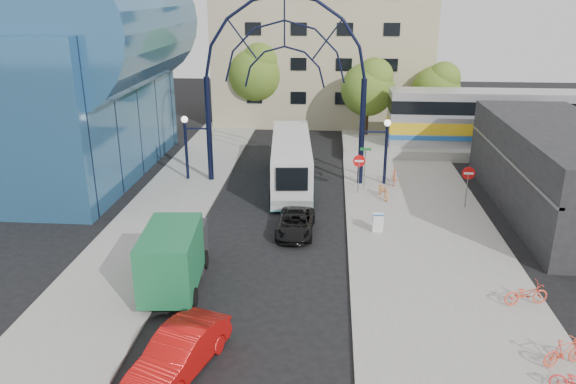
# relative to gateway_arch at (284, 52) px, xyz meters

# --- Properties ---
(ground) EXTENTS (120.00, 120.00, 0.00)m
(ground) POSITION_rel_gateway_arch_xyz_m (0.00, -14.00, -8.56)
(ground) COLOR black
(ground) RESTS_ON ground
(sidewalk_east) EXTENTS (8.00, 56.00, 0.12)m
(sidewalk_east) POSITION_rel_gateway_arch_xyz_m (8.00, -10.00, -8.50)
(sidewalk_east) COLOR gray
(sidewalk_east) RESTS_ON ground
(plaza_west) EXTENTS (5.00, 50.00, 0.12)m
(plaza_west) POSITION_rel_gateway_arch_xyz_m (-6.50, -8.00, -8.50)
(plaza_west) COLOR gray
(plaza_west) RESTS_ON ground
(gateway_arch) EXTENTS (13.64, 0.44, 12.10)m
(gateway_arch) POSITION_rel_gateway_arch_xyz_m (0.00, 0.00, 0.00)
(gateway_arch) COLOR black
(gateway_arch) RESTS_ON ground
(stop_sign) EXTENTS (0.80, 0.07, 2.50)m
(stop_sign) POSITION_rel_gateway_arch_xyz_m (4.80, -2.00, -6.56)
(stop_sign) COLOR slate
(stop_sign) RESTS_ON sidewalk_east
(do_not_enter_sign) EXTENTS (0.76, 0.07, 2.48)m
(do_not_enter_sign) POSITION_rel_gateway_arch_xyz_m (11.00, -4.00, -6.58)
(do_not_enter_sign) COLOR slate
(do_not_enter_sign) RESTS_ON sidewalk_east
(street_name_sign) EXTENTS (0.70, 0.70, 2.80)m
(street_name_sign) POSITION_rel_gateway_arch_xyz_m (5.20, -1.40, -6.43)
(street_name_sign) COLOR slate
(street_name_sign) RESTS_ON sidewalk_east
(sandwich_board) EXTENTS (0.55, 0.61, 0.99)m
(sandwich_board) POSITION_rel_gateway_arch_xyz_m (5.60, -8.02, -7.81)
(sandwich_board) COLOR white
(sandwich_board) RESTS_ON sidewalk_east
(transit_hall) EXTENTS (16.50, 18.00, 14.50)m
(transit_hall) POSITION_rel_gateway_arch_xyz_m (-15.30, 1.00, -1.86)
(transit_hall) COLOR #2A5982
(transit_hall) RESTS_ON ground
(commercial_block_east) EXTENTS (6.00, 16.00, 5.00)m
(commercial_block_east) POSITION_rel_gateway_arch_xyz_m (16.00, -4.00, -6.06)
(commercial_block_east) COLOR black
(commercial_block_east) RESTS_ON ground
(apartment_block) EXTENTS (20.00, 12.10, 14.00)m
(apartment_block) POSITION_rel_gateway_arch_xyz_m (2.00, 20.97, -1.55)
(apartment_block) COLOR tan
(apartment_block) RESTS_ON ground
(train_platform) EXTENTS (32.00, 5.00, 0.80)m
(train_platform) POSITION_rel_gateway_arch_xyz_m (20.00, 8.00, -8.16)
(train_platform) COLOR gray
(train_platform) RESTS_ON ground
(train_car) EXTENTS (25.10, 3.05, 4.20)m
(train_car) POSITION_rel_gateway_arch_xyz_m (20.00, 8.00, -5.66)
(train_car) COLOR #B7B7BC
(train_car) RESTS_ON train_platform
(tree_north_a) EXTENTS (4.48, 4.48, 7.00)m
(tree_north_a) POSITION_rel_gateway_arch_xyz_m (6.12, 11.93, -3.95)
(tree_north_a) COLOR #382314
(tree_north_a) RESTS_ON ground
(tree_north_b) EXTENTS (5.12, 5.12, 8.00)m
(tree_north_b) POSITION_rel_gateway_arch_xyz_m (-3.88, 15.93, -3.29)
(tree_north_b) COLOR #382314
(tree_north_b) RESTS_ON ground
(tree_north_c) EXTENTS (4.16, 4.16, 6.50)m
(tree_north_c) POSITION_rel_gateway_arch_xyz_m (12.12, 13.93, -4.28)
(tree_north_c) COLOR #382314
(tree_north_c) RESTS_ON ground
(city_bus) EXTENTS (3.35, 11.29, 3.06)m
(city_bus) POSITION_rel_gateway_arch_xyz_m (0.45, -0.23, -6.96)
(city_bus) COLOR silver
(city_bus) RESTS_ON ground
(green_truck) EXTENTS (2.63, 5.96, 2.93)m
(green_truck) POSITION_rel_gateway_arch_xyz_m (-3.55, -14.25, -7.09)
(green_truck) COLOR black
(green_truck) RESTS_ON ground
(black_suv) EXTENTS (1.97, 4.14, 1.14)m
(black_suv) POSITION_rel_gateway_arch_xyz_m (1.26, -8.28, -7.99)
(black_suv) COLOR black
(black_suv) RESTS_ON ground
(red_sedan) EXTENTS (2.90, 4.82, 1.50)m
(red_sedan) POSITION_rel_gateway_arch_xyz_m (-1.88, -20.01, -7.81)
(red_sedan) COLOR #AC0C0A
(red_sedan) RESTS_ON ground
(bike_near_a) EXTENTS (1.03, 1.92, 0.96)m
(bike_near_a) POSITION_rel_gateway_arch_xyz_m (6.33, -2.76, -7.96)
(bike_near_a) COLOR orange
(bike_near_a) RESTS_ON sidewalk_east
(bike_near_b) EXTENTS (0.64, 1.80, 1.06)m
(bike_near_b) POSITION_rel_gateway_arch_xyz_m (7.24, 0.00, -7.91)
(bike_near_b) COLOR #DB592B
(bike_near_b) RESTS_ON sidewalk_east
(bike_far_a) EXTENTS (1.94, 1.01, 0.97)m
(bike_far_a) POSITION_rel_gateway_arch_xyz_m (11.07, -14.88, -7.95)
(bike_far_a) COLOR #E7492E
(bike_far_a) RESTS_ON sidewalk_east
(bike_far_b) EXTENTS (1.74, 1.07, 1.01)m
(bike_far_b) POSITION_rel_gateway_arch_xyz_m (11.11, -18.80, -7.93)
(bike_far_b) COLOR #E7482E
(bike_far_b) RESTS_ON sidewalk_east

